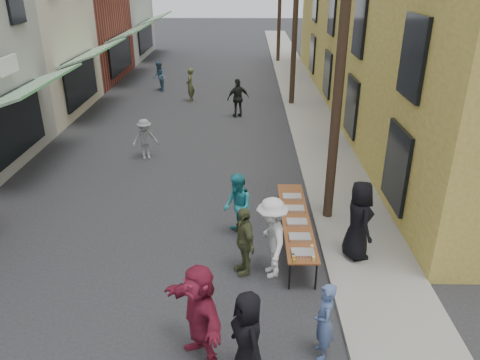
{
  "coord_description": "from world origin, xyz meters",
  "views": [
    {
      "loc": [
        2.01,
        -8.65,
        6.5
      ],
      "look_at": [
        1.83,
        2.73,
        1.3
      ],
      "focal_mm": 35.0,
      "sensor_mm": 36.0,
      "label": 1
    }
  ],
  "objects_px": {
    "guest_front_a": "(248,337)",
    "utility_pole_near": "(341,57)",
    "server": "(359,220)",
    "utility_pole_mid": "(296,13)",
    "guest_front_c": "(237,207)",
    "serving_table": "(296,219)",
    "catering_tray_sausage": "(303,253)"
  },
  "relations": [
    {
      "from": "guest_front_c",
      "to": "serving_table",
      "type": "bearing_deg",
      "value": 59.13
    },
    {
      "from": "utility_pole_near",
      "to": "guest_front_a",
      "type": "distance_m",
      "value": 7.08
    },
    {
      "from": "utility_pole_near",
      "to": "server",
      "type": "xyz_separation_m",
      "value": [
        0.35,
        -2.02,
        -3.42
      ]
    },
    {
      "from": "server",
      "to": "guest_front_a",
      "type": "bearing_deg",
      "value": 132.74
    },
    {
      "from": "utility_pole_mid",
      "to": "catering_tray_sausage",
      "type": "bearing_deg",
      "value": -94.0
    },
    {
      "from": "utility_pole_mid",
      "to": "serving_table",
      "type": "height_order",
      "value": "utility_pole_mid"
    },
    {
      "from": "utility_pole_near",
      "to": "serving_table",
      "type": "relative_size",
      "value": 2.25
    },
    {
      "from": "guest_front_c",
      "to": "server",
      "type": "xyz_separation_m",
      "value": [
        2.87,
        -1.02,
        0.2
      ]
    },
    {
      "from": "utility_pole_near",
      "to": "serving_table",
      "type": "height_order",
      "value": "utility_pole_near"
    },
    {
      "from": "guest_front_a",
      "to": "utility_pole_near",
      "type": "bearing_deg",
      "value": 136.24
    },
    {
      "from": "utility_pole_near",
      "to": "serving_table",
      "type": "distance_m",
      "value": 4.15
    },
    {
      "from": "utility_pole_mid",
      "to": "server",
      "type": "distance_m",
      "value": 14.44
    },
    {
      "from": "utility_pole_mid",
      "to": "server",
      "type": "relative_size",
      "value": 4.58
    },
    {
      "from": "server",
      "to": "utility_pole_near",
      "type": "bearing_deg",
      "value": -1.81
    },
    {
      "from": "catering_tray_sausage",
      "to": "serving_table",
      "type": "bearing_deg",
      "value": 90.0
    },
    {
      "from": "guest_front_a",
      "to": "guest_front_c",
      "type": "relative_size",
      "value": 0.99
    },
    {
      "from": "catering_tray_sausage",
      "to": "guest_front_a",
      "type": "relative_size",
      "value": 0.29
    },
    {
      "from": "utility_pole_mid",
      "to": "utility_pole_near",
      "type": "bearing_deg",
      "value": -90.0
    },
    {
      "from": "guest_front_a",
      "to": "guest_front_c",
      "type": "height_order",
      "value": "guest_front_c"
    },
    {
      "from": "guest_front_c",
      "to": "server",
      "type": "bearing_deg",
      "value": 52.53
    },
    {
      "from": "guest_front_a",
      "to": "utility_pole_mid",
      "type": "bearing_deg",
      "value": 150.73
    },
    {
      "from": "guest_front_c",
      "to": "server",
      "type": "distance_m",
      "value": 3.06
    },
    {
      "from": "utility_pole_near",
      "to": "guest_front_c",
      "type": "xyz_separation_m",
      "value": [
        -2.52,
        -1.0,
        -3.62
      ]
    },
    {
      "from": "serving_table",
      "to": "catering_tray_sausage",
      "type": "distance_m",
      "value": 1.65
    },
    {
      "from": "catering_tray_sausage",
      "to": "utility_pole_near",
      "type": "bearing_deg",
      "value": 70.69
    },
    {
      "from": "utility_pole_near",
      "to": "server",
      "type": "height_order",
      "value": "utility_pole_near"
    },
    {
      "from": "catering_tray_sausage",
      "to": "guest_front_a",
      "type": "xyz_separation_m",
      "value": [
        -1.21,
        -2.66,
        0.08
      ]
    },
    {
      "from": "catering_tray_sausage",
      "to": "guest_front_c",
      "type": "distance_m",
      "value": 2.48
    },
    {
      "from": "utility_pole_near",
      "to": "guest_front_a",
      "type": "height_order",
      "value": "utility_pole_near"
    },
    {
      "from": "utility_pole_mid",
      "to": "server",
      "type": "height_order",
      "value": "utility_pole_mid"
    },
    {
      "from": "utility_pole_mid",
      "to": "server",
      "type": "bearing_deg",
      "value": -88.58
    },
    {
      "from": "utility_pole_mid",
      "to": "guest_front_c",
      "type": "distance_m",
      "value": 13.73
    }
  ]
}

